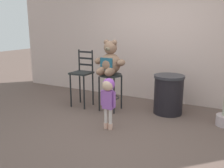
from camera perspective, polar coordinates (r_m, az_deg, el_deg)
name	(u,v)px	position (r m, az deg, el deg)	size (l,w,h in m)	color
ground_plane	(117,129)	(4.18, 1.18, -10.25)	(24.00, 24.00, 0.00)	brown
building_wall	(160,13)	(5.73, 10.77, 15.52)	(7.48, 0.30, 3.82)	beige
bar_stool_with_teddy	(110,84)	(4.94, -0.35, 0.04)	(0.44, 0.44, 0.73)	black
teddy_bear	(110,62)	(4.83, -0.54, 5.07)	(0.63, 0.56, 0.66)	#8B6851
child_walking	(108,93)	(4.00, -0.85, -1.98)	(0.27, 0.21, 0.85)	#DFAD96
trash_bin	(168,94)	(4.91, 12.70, -2.29)	(0.58, 0.58, 0.75)	black
bar_chair_empty	(82,75)	(5.22, -6.76, 1.95)	(0.39, 0.39, 1.17)	black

